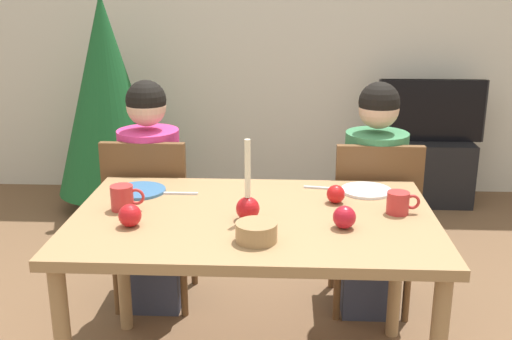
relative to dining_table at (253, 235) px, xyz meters
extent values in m
cube|color=beige|center=(0.00, 2.60, 0.63)|extent=(6.40, 0.10, 2.60)
cube|color=#99754C|center=(0.00, 0.00, 0.06)|extent=(1.40, 0.90, 0.04)
cylinder|color=#99754C|center=(-0.64, 0.39, -0.31)|extent=(0.06, 0.06, 0.71)
cylinder|color=#99754C|center=(0.64, 0.39, -0.31)|extent=(0.06, 0.06, 0.71)
cube|color=brown|center=(-0.55, 0.69, -0.24)|extent=(0.40, 0.40, 0.04)
cube|color=brown|center=(-0.55, 0.51, 0.01)|extent=(0.40, 0.04, 0.45)
cylinder|color=brown|center=(-0.38, 0.86, -0.46)|extent=(0.04, 0.04, 0.41)
cylinder|color=brown|center=(-0.72, 0.86, -0.46)|extent=(0.04, 0.04, 0.41)
cylinder|color=brown|center=(-0.38, 0.52, -0.46)|extent=(0.04, 0.04, 0.41)
cylinder|color=brown|center=(-0.72, 0.52, -0.46)|extent=(0.04, 0.04, 0.41)
cube|color=brown|center=(0.56, 0.69, -0.24)|extent=(0.40, 0.40, 0.04)
cube|color=brown|center=(0.56, 0.51, 0.01)|extent=(0.40, 0.04, 0.45)
cylinder|color=brown|center=(0.73, 0.86, -0.46)|extent=(0.04, 0.04, 0.41)
cylinder|color=brown|center=(0.39, 0.86, -0.46)|extent=(0.04, 0.04, 0.41)
cylinder|color=brown|center=(0.73, 0.52, -0.46)|extent=(0.04, 0.04, 0.41)
cylinder|color=brown|center=(0.39, 0.52, -0.46)|extent=(0.04, 0.04, 0.41)
cube|color=#33384C|center=(-0.55, 0.64, -0.44)|extent=(0.28, 0.28, 0.45)
cylinder|color=#D1337A|center=(-0.55, 0.64, 0.02)|extent=(0.30, 0.30, 0.48)
sphere|color=tan|center=(-0.55, 0.64, 0.38)|extent=(0.19, 0.19, 0.19)
sphere|color=black|center=(-0.55, 0.64, 0.41)|extent=(0.19, 0.19, 0.19)
cube|color=#33384C|center=(0.56, 0.64, -0.44)|extent=(0.28, 0.28, 0.45)
cylinder|color=#387A4C|center=(0.56, 0.64, 0.02)|extent=(0.30, 0.30, 0.48)
sphere|color=tan|center=(0.56, 0.64, 0.38)|extent=(0.19, 0.19, 0.19)
sphere|color=black|center=(0.56, 0.64, 0.41)|extent=(0.19, 0.19, 0.19)
cube|color=black|center=(1.20, 2.30, -0.43)|extent=(0.64, 0.40, 0.48)
cube|color=black|center=(1.20, 2.30, 0.04)|extent=(0.79, 0.04, 0.46)
cube|color=black|center=(1.20, 2.30, 0.04)|extent=(0.76, 0.05, 0.46)
cylinder|color=brown|center=(-1.16, 2.05, -0.60)|extent=(0.08, 0.08, 0.14)
cone|color=#195628|center=(-1.16, 2.05, 0.18)|extent=(0.77, 0.77, 1.42)
sphere|color=red|center=(-0.02, -0.05, 0.13)|extent=(0.09, 0.09, 0.09)
cylinder|color=#EFE5C6|center=(-0.02, -0.05, 0.28)|extent=(0.02, 0.02, 0.22)
cylinder|color=teal|center=(-0.51, 0.25, 0.09)|extent=(0.23, 0.23, 0.01)
cylinder|color=silver|center=(0.47, 0.30, 0.09)|extent=(0.22, 0.22, 0.01)
cylinder|color=#B72D2D|center=(-0.52, 0.03, 0.13)|extent=(0.09, 0.09, 0.10)
torus|color=#B72D2D|center=(-0.46, 0.03, 0.14)|extent=(0.07, 0.01, 0.07)
cylinder|color=#B72D2D|center=(0.56, 0.04, 0.13)|extent=(0.09, 0.09, 0.09)
torus|color=#B72D2D|center=(0.61, 0.04, 0.13)|extent=(0.06, 0.01, 0.06)
cube|color=silver|center=(-0.34, 0.23, 0.09)|extent=(0.18, 0.01, 0.01)
cube|color=silver|center=(0.29, 0.33, 0.09)|extent=(0.18, 0.04, 0.01)
cylinder|color=#99754C|center=(0.02, -0.25, 0.12)|extent=(0.15, 0.15, 0.07)
sphere|color=red|center=(0.33, 0.15, 0.12)|extent=(0.08, 0.08, 0.08)
sphere|color=red|center=(-0.45, -0.14, 0.13)|extent=(0.09, 0.09, 0.09)
sphere|color=#AC1423|center=(0.34, -0.12, 0.13)|extent=(0.08, 0.08, 0.08)
camera|label=1|loc=(0.12, -2.20, 0.93)|focal=42.74mm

